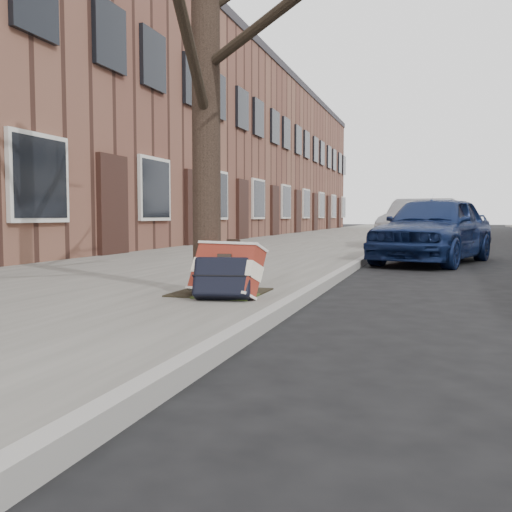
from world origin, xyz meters
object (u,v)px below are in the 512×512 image
(suitcase_navy, at_px, (223,278))
(car_near_front, at_px, (434,229))
(suitcase_red, at_px, (227,270))
(car_near_mid, at_px, (422,224))
(street_tree, at_px, (206,15))

(suitcase_navy, relative_size, car_near_front, 0.14)
(suitcase_navy, bearing_deg, suitcase_red, 88.94)
(suitcase_navy, relative_size, car_near_mid, 0.13)
(suitcase_red, height_order, car_near_front, car_near_front)
(street_tree, distance_m, car_near_front, 6.71)
(suitcase_navy, distance_m, car_near_mid, 10.86)
(street_tree, bearing_deg, car_near_mid, 80.01)
(street_tree, distance_m, car_near_mid, 10.68)
(suitcase_red, height_order, car_near_mid, car_near_mid)
(suitcase_red, distance_m, car_near_mid, 10.70)
(street_tree, bearing_deg, suitcase_red, -42.19)
(suitcase_red, bearing_deg, car_near_front, 90.68)
(suitcase_navy, height_order, car_near_mid, car_near_mid)
(street_tree, height_order, car_near_mid, street_tree)
(street_tree, xyz_separation_m, car_near_front, (2.13, 5.98, -2.17))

